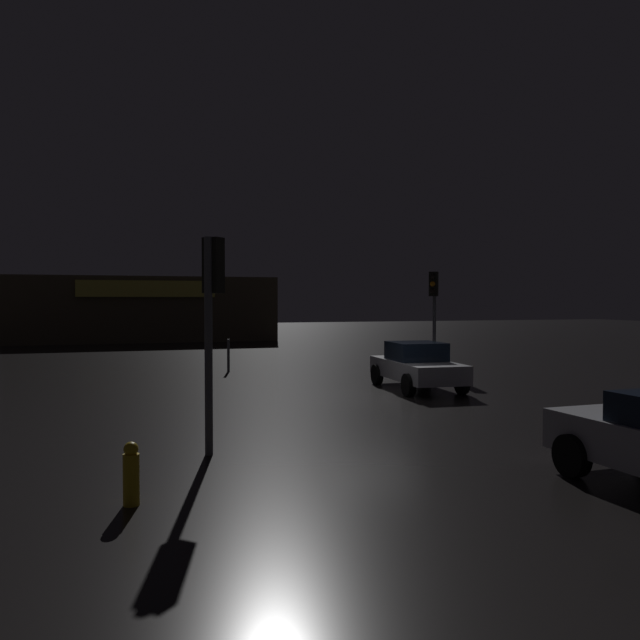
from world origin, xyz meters
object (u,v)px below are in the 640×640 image
(store_building, at_px, (144,309))
(fire_hydrant, at_px, (131,474))
(traffic_signal_cross_left, at_px, (434,299))
(traffic_signal_opposite, at_px, (212,299))
(car_near, at_px, (417,366))

(store_building, distance_m, fire_hydrant, 37.65)
(traffic_signal_cross_left, bearing_deg, traffic_signal_opposite, -133.09)
(fire_hydrant, bearing_deg, traffic_signal_opposite, 60.50)
(store_building, height_order, traffic_signal_cross_left, store_building)
(store_building, relative_size, car_near, 4.10)
(fire_hydrant, bearing_deg, traffic_signal_cross_left, 49.19)
(car_near, bearing_deg, traffic_signal_cross_left, 56.56)
(store_building, height_order, fire_hydrant, store_building)
(store_building, relative_size, traffic_signal_opposite, 4.42)
(traffic_signal_opposite, bearing_deg, car_near, 41.82)
(traffic_signal_cross_left, bearing_deg, car_near, -123.44)
(traffic_signal_opposite, bearing_deg, traffic_signal_cross_left, 46.91)
(car_near, xyz_separation_m, fire_hydrant, (-8.80, -9.17, -0.31))
(traffic_signal_opposite, bearing_deg, store_building, 89.23)
(store_building, distance_m, traffic_signal_cross_left, 25.95)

